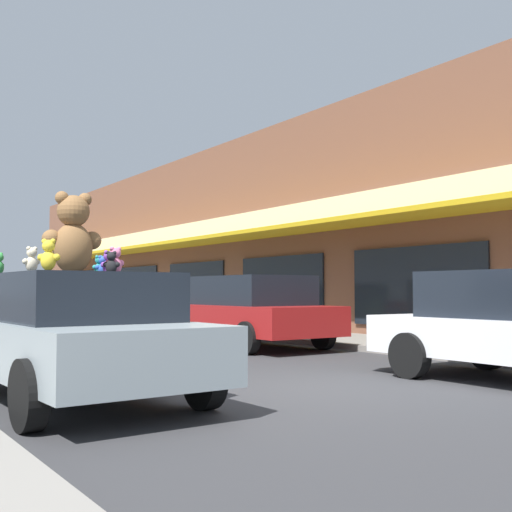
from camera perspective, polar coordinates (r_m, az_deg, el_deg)
The scene contains 14 objects.
ground_plane at distance 8.78m, azimuth 4.60°, elevation -11.64°, with size 260.00×260.00×0.00m, color #333335.
storefront_row at distance 28.11m, azimuth 3.86°, elevation 1.14°, with size 11.93×39.20×6.74m.
plush_art_car at distance 7.91m, azimuth -15.57°, elevation -6.65°, with size 2.20×4.29×1.51m.
teddy_bear_giant at distance 8.00m, azimuth -15.97°, elevation 1.87°, with size 0.72×0.45×0.98m.
teddy_bear_red at distance 8.81m, azimuth -16.31°, elevation -0.96°, with size 0.17×0.12×0.22m.
teddy_bear_blue at distance 8.99m, azimuth -13.47°, elevation -0.87°, with size 0.21×0.13×0.28m.
teddy_bear_teal at distance 9.10m, azimuth -13.79°, elevation -0.87°, with size 0.22×0.16×0.29m.
teddy_bear_yellow at distance 6.81m, azimuth -17.97°, elevation 0.07°, with size 0.23×0.21×0.33m.
teddy_bear_purple at distance 8.78m, azimuth -12.99°, elevation -0.64°, with size 0.25×0.20×0.34m.
teddy_bear_cream at distance 7.47m, azimuth -19.32°, elevation -0.33°, with size 0.22×0.15×0.28m.
teddy_bear_pink at distance 8.22m, azimuth -12.40°, elevation -0.44°, with size 0.26×0.17×0.35m.
teddy_bear_black at distance 8.10m, azimuth -12.74°, elevation -0.61°, with size 0.21×0.18×0.29m.
parked_car_far_center at distance 14.85m, azimuth -0.62°, elevation -4.75°, with size 2.20×4.67×1.64m.
parked_car_far_right at distance 19.55m, azimuth -9.39°, elevation -4.42°, with size 2.01×4.65×1.55m.
Camera 1 is at (-5.44, -6.76, 1.31)m, focal length 45.00 mm.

